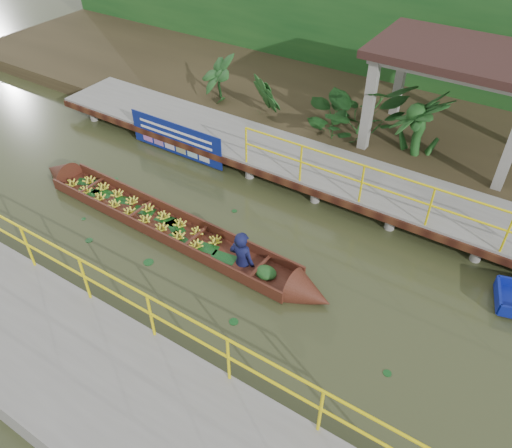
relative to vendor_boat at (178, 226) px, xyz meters
The scene contains 9 objects.
ground 1.13m from the vendor_boat, 11.05° to the left, with size 80.00×80.00×0.00m, color #30351A.
land_strip 7.78m from the vendor_boat, 82.06° to the left, with size 30.00×8.00×0.45m, color #2E2517.
far_dock 3.80m from the vendor_boat, 73.25° to the left, with size 16.00×2.06×1.66m.
near_dock 4.50m from the vendor_boat, 62.51° to the right, with size 18.00×2.40×1.73m.
pavilion 8.09m from the vendor_boat, 57.95° to the left, with size 4.40×3.00×3.00m.
foliage_backdrop 10.41m from the vendor_boat, 83.99° to the left, with size 30.00×0.80×4.00m, color #154219.
vendor_boat is the anchor object (origin of this frame).
blue_banner 3.53m from the vendor_boat, 130.23° to the left, with size 3.18×0.04×0.99m.
tropical_plants 6.51m from the vendor_boat, 58.89° to the left, with size 14.31×1.31×1.64m.
Camera 1 is at (5.25, -6.68, 7.71)m, focal length 35.00 mm.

